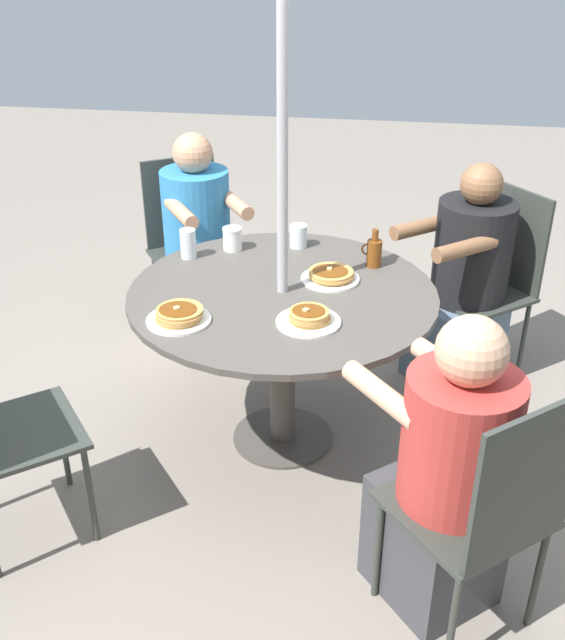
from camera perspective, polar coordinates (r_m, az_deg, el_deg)
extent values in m
plane|color=gray|center=(3.44, 0.00, -8.97)|extent=(12.00, 12.00, 0.00)
cylinder|color=#4C4742|center=(3.44, 0.00, -8.87)|extent=(0.45, 0.45, 0.01)
cylinder|color=#4C4742|center=(3.23, 0.00, -3.92)|extent=(0.11, 0.11, 0.72)
cylinder|color=#4C4742|center=(3.05, 0.00, 2.00)|extent=(1.26, 1.26, 0.03)
cylinder|color=#ADADB2|center=(2.94, 0.00, 6.70)|extent=(0.04, 0.04, 2.00)
cylinder|color=#333833|center=(2.65, 7.29, -16.83)|extent=(0.02, 0.02, 0.44)
cylinder|color=#333833|center=(2.84, 13.30, -13.80)|extent=(0.02, 0.02, 0.44)
cylinder|color=#333833|center=(2.48, 12.82, -21.73)|extent=(0.02, 0.02, 0.44)
cylinder|color=#333833|center=(2.67, 18.85, -17.99)|extent=(0.02, 0.02, 0.44)
cube|color=#333833|center=(2.49, 13.67, -13.81)|extent=(0.60, 0.60, 0.02)
cube|color=#333833|center=(2.23, 18.10, -11.77)|extent=(0.32, 0.28, 0.49)
cube|color=#3D3D42|center=(2.70, 11.39, -16.10)|extent=(0.50, 0.51, 0.44)
cylinder|color=#B73833|center=(2.38, 13.29, -9.07)|extent=(0.36, 0.36, 0.46)
sphere|color=#DBA884|center=(2.20, 14.22, -2.31)|extent=(0.21, 0.21, 0.21)
cylinder|color=#DBA884|center=(2.36, 7.61, -5.66)|extent=(0.27, 0.30, 0.07)
cylinder|color=#DBA884|center=(2.53, 12.79, -3.66)|extent=(0.27, 0.30, 0.07)
cylinder|color=#333833|center=(3.68, 13.98, -3.00)|extent=(0.02, 0.02, 0.44)
cylinder|color=#333833|center=(3.91, 10.36, -0.62)|extent=(0.02, 0.02, 0.44)
cylinder|color=#333833|center=(3.92, 17.86, -1.51)|extent=(0.02, 0.02, 0.44)
cylinder|color=#333833|center=(4.13, 14.24, 0.65)|extent=(0.02, 0.02, 0.44)
cube|color=#333833|center=(3.80, 14.52, 1.94)|extent=(0.60, 0.60, 0.02)
cube|color=#333833|center=(3.84, 17.21, 6.03)|extent=(0.27, 0.33, 0.49)
cube|color=slate|center=(3.83, 12.87, -1.51)|extent=(0.52, 0.51, 0.44)
cylinder|color=black|center=(3.66, 14.29, 5.04)|extent=(0.36, 0.36, 0.49)
sphere|color=brown|center=(3.55, 14.93, 9.97)|extent=(0.19, 0.19, 0.19)
cylinder|color=brown|center=(3.39, 13.75, 5.34)|extent=(0.30, 0.26, 0.07)
cylinder|color=brown|center=(3.59, 10.56, 6.99)|extent=(0.30, 0.26, 0.07)
cylinder|color=#333833|center=(4.10, -3.24, 1.32)|extent=(0.02, 0.02, 0.44)
cylinder|color=#333833|center=(4.00, -8.07, 0.28)|extent=(0.02, 0.02, 0.44)
cylinder|color=#333833|center=(4.41, -5.06, 3.29)|extent=(0.02, 0.02, 0.44)
cylinder|color=#333833|center=(4.31, -9.59, 2.36)|extent=(0.02, 0.02, 0.44)
cube|color=#333833|center=(4.10, -6.67, 4.73)|extent=(0.60, 0.60, 0.02)
cube|color=#333833|center=(4.19, -7.82, 8.94)|extent=(0.35, 0.24, 0.49)
cube|color=beige|center=(4.10, -5.96, 1.22)|extent=(0.48, 0.49, 0.44)
cylinder|color=teal|center=(3.96, -6.58, 7.68)|extent=(0.35, 0.35, 0.51)
sphere|color=tan|center=(3.85, -6.87, 12.52)|extent=(0.20, 0.20, 0.20)
cylinder|color=tan|center=(3.78, -3.62, 8.84)|extent=(0.24, 0.31, 0.07)
cylinder|color=tan|center=(3.70, -7.74, 8.14)|extent=(0.24, 0.31, 0.07)
cylinder|color=#333833|center=(3.19, -16.41, -8.85)|extent=(0.02, 0.02, 0.44)
cylinder|color=#333833|center=(2.91, -14.43, -12.75)|extent=(0.02, 0.02, 0.44)
cube|color=#333833|center=(2.89, -19.53, -8.13)|extent=(0.60, 0.60, 0.02)
cylinder|color=white|center=(3.14, 3.64, 3.14)|extent=(0.25, 0.25, 0.01)
cylinder|color=#BC8947|center=(3.14, 3.76, 3.34)|extent=(0.18, 0.18, 0.01)
cylinder|color=#BC8947|center=(3.13, 3.76, 3.48)|extent=(0.19, 0.19, 0.01)
cylinder|color=#BC8947|center=(3.13, 3.72, 3.67)|extent=(0.19, 0.19, 0.01)
ellipsoid|color=brown|center=(3.12, 3.66, 3.77)|extent=(0.15, 0.14, 0.00)
cube|color=#F4E084|center=(3.13, 3.59, 3.94)|extent=(0.02, 0.02, 0.01)
cylinder|color=white|center=(2.84, -7.91, 0.01)|extent=(0.25, 0.25, 0.01)
cylinder|color=#BC8947|center=(2.83, -7.98, 0.16)|extent=(0.17, 0.17, 0.01)
cylinder|color=#BC8947|center=(2.83, -7.93, 0.32)|extent=(0.17, 0.17, 0.01)
cylinder|color=#BC8947|center=(2.82, -7.85, 0.51)|extent=(0.18, 0.18, 0.01)
cylinder|color=#BC8947|center=(2.83, -7.85, 0.76)|extent=(0.18, 0.18, 0.01)
ellipsoid|color=brown|center=(2.82, -7.98, 0.84)|extent=(0.14, 0.13, 0.00)
cube|color=#F4E084|center=(2.81, -8.07, 0.92)|extent=(0.03, 0.03, 0.01)
cylinder|color=white|center=(2.80, 1.99, -0.15)|extent=(0.25, 0.25, 0.01)
cylinder|color=#BC8947|center=(2.80, 2.10, 0.12)|extent=(0.16, 0.16, 0.01)
cylinder|color=#BC8947|center=(2.79, 2.00, 0.28)|extent=(0.15, 0.15, 0.01)
cylinder|color=#BC8947|center=(2.78, 2.04, 0.57)|extent=(0.15, 0.15, 0.01)
ellipsoid|color=brown|center=(2.78, 2.00, 0.73)|extent=(0.12, 0.11, 0.00)
cube|color=#F4E084|center=(2.77, 1.81, 0.78)|extent=(0.03, 0.03, 0.01)
cylinder|color=brown|center=(3.26, 7.00, 5.06)|extent=(0.07, 0.07, 0.12)
cylinder|color=brown|center=(3.23, 7.09, 6.44)|extent=(0.03, 0.03, 0.05)
torus|color=brown|center=(3.26, 6.50, 5.38)|extent=(0.06, 0.01, 0.06)
cylinder|color=white|center=(3.42, -3.84, 6.13)|extent=(0.08, 0.08, 0.10)
cylinder|color=white|center=(3.40, -3.87, 6.94)|extent=(0.09, 0.09, 0.01)
cylinder|color=silver|center=(3.44, 1.15, 6.42)|extent=(0.08, 0.08, 0.10)
cylinder|color=silver|center=(3.35, -7.20, 5.79)|extent=(0.07, 0.07, 0.13)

